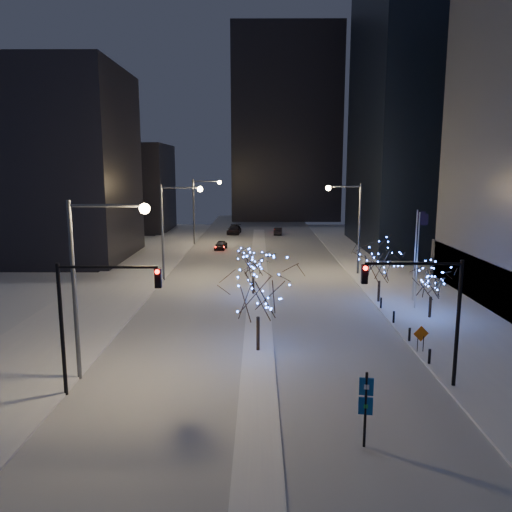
{
  "coord_description": "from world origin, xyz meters",
  "views": [
    {
      "loc": [
        0.04,
        -24.25,
        11.64
      ],
      "look_at": [
        -0.2,
        13.45,
        5.0
      ],
      "focal_mm": 35.0,
      "sensor_mm": 36.0,
      "label": 1
    }
  ],
  "objects_px": {
    "street_lamp_w_mid": "(172,219)",
    "car_near": "(221,245)",
    "holiday_tree_plaza_far": "(380,263)",
    "street_lamp_w_near": "(92,265)",
    "construction_sign": "(421,336)",
    "holiday_tree_plaza_near": "(432,282)",
    "wayfinding_sign": "(366,402)",
    "traffic_signal_east": "(429,302)",
    "street_lamp_east": "(351,217)",
    "car_mid": "(278,231)",
    "holiday_tree_median_far": "(253,262)",
    "street_lamp_w_far": "(200,202)",
    "car_far": "(234,230)",
    "holiday_tree_median_near": "(258,288)",
    "traffic_signal_west": "(91,307)"
  },
  "relations": [
    {
      "from": "street_lamp_east",
      "to": "wayfinding_sign",
      "type": "height_order",
      "value": "street_lamp_east"
    },
    {
      "from": "street_lamp_w_near",
      "to": "car_mid",
      "type": "distance_m",
      "value": 63.21
    },
    {
      "from": "car_near",
      "to": "holiday_tree_median_near",
      "type": "bearing_deg",
      "value": -75.58
    },
    {
      "from": "street_lamp_w_mid",
      "to": "street_lamp_east",
      "type": "distance_m",
      "value": 19.26
    },
    {
      "from": "street_lamp_w_mid",
      "to": "holiday_tree_plaza_far",
      "type": "bearing_deg",
      "value": -24.53
    },
    {
      "from": "street_lamp_east",
      "to": "traffic_signal_west",
      "type": "bearing_deg",
      "value": -121.69
    },
    {
      "from": "holiday_tree_plaza_far",
      "to": "construction_sign",
      "type": "xyz_separation_m",
      "value": [
        -0.2,
        -12.12,
        -2.44
      ]
    },
    {
      "from": "car_mid",
      "to": "car_near",
      "type": "bearing_deg",
      "value": 66.21
    },
    {
      "from": "car_mid",
      "to": "wayfinding_sign",
      "type": "xyz_separation_m",
      "value": [
        1.11,
        -68.54,
        1.42
      ]
    },
    {
      "from": "car_far",
      "to": "construction_sign",
      "type": "distance_m",
      "value": 60.4
    },
    {
      "from": "car_far",
      "to": "holiday_tree_plaza_near",
      "type": "bearing_deg",
      "value": -66.32
    },
    {
      "from": "street_lamp_w_near",
      "to": "construction_sign",
      "type": "xyz_separation_m",
      "value": [
        19.24,
        4.01,
        -5.33
      ]
    },
    {
      "from": "street_lamp_east",
      "to": "street_lamp_w_far",
      "type": "bearing_deg",
      "value": 130.85
    },
    {
      "from": "holiday_tree_median_far",
      "to": "holiday_tree_plaza_far",
      "type": "distance_m",
      "value": 11.34
    },
    {
      "from": "street_lamp_w_mid",
      "to": "car_near",
      "type": "distance_m",
      "value": 21.4
    },
    {
      "from": "car_near",
      "to": "car_mid",
      "type": "relative_size",
      "value": 0.97
    },
    {
      "from": "car_near",
      "to": "holiday_tree_median_far",
      "type": "height_order",
      "value": "holiday_tree_median_far"
    },
    {
      "from": "traffic_signal_east",
      "to": "holiday_tree_plaza_far",
      "type": "bearing_deg",
      "value": 84.8
    },
    {
      "from": "street_lamp_east",
      "to": "construction_sign",
      "type": "relative_size",
      "value": 5.88
    },
    {
      "from": "traffic_signal_east",
      "to": "car_near",
      "type": "xyz_separation_m",
      "value": [
        -14.48,
        46.31,
        -4.12
      ]
    },
    {
      "from": "holiday_tree_median_far",
      "to": "street_lamp_w_far",
      "type": "bearing_deg",
      "value": 105.16
    },
    {
      "from": "construction_sign",
      "to": "street_lamp_w_far",
      "type": "bearing_deg",
      "value": 103.67
    },
    {
      "from": "traffic_signal_west",
      "to": "car_near",
      "type": "distance_m",
      "value": 47.57
    },
    {
      "from": "street_lamp_w_near",
      "to": "street_lamp_east",
      "type": "height_order",
      "value": "same"
    },
    {
      "from": "street_lamp_w_mid",
      "to": "car_near",
      "type": "bearing_deg",
      "value": 80.5
    },
    {
      "from": "street_lamp_east",
      "to": "holiday_tree_plaza_far",
      "type": "distance_m",
      "value": 12.21
    },
    {
      "from": "street_lamp_east",
      "to": "car_far",
      "type": "xyz_separation_m",
      "value": [
        -14.53,
        34.58,
        -5.67
      ]
    },
    {
      "from": "holiday_tree_median_near",
      "to": "wayfinding_sign",
      "type": "bearing_deg",
      "value": -67.71
    },
    {
      "from": "street_lamp_east",
      "to": "holiday_tree_median_far",
      "type": "bearing_deg",
      "value": -139.18
    },
    {
      "from": "car_far",
      "to": "holiday_tree_median_far",
      "type": "xyz_separation_m",
      "value": [
        3.95,
        -43.72,
        2.32
      ]
    },
    {
      "from": "car_far",
      "to": "holiday_tree_plaza_near",
      "type": "distance_m",
      "value": 54.2
    },
    {
      "from": "holiday_tree_plaza_near",
      "to": "wayfinding_sign",
      "type": "distance_m",
      "value": 20.34
    },
    {
      "from": "holiday_tree_median_near",
      "to": "street_lamp_east",
      "type": "bearing_deg",
      "value": 66.98
    },
    {
      "from": "street_lamp_w_far",
      "to": "traffic_signal_east",
      "type": "relative_size",
      "value": 1.43
    },
    {
      "from": "car_near",
      "to": "construction_sign",
      "type": "distance_m",
      "value": 44.23
    },
    {
      "from": "street_lamp_east",
      "to": "car_near",
      "type": "relative_size",
      "value": 2.67
    },
    {
      "from": "wayfinding_sign",
      "to": "construction_sign",
      "type": "xyz_separation_m",
      "value": [
        5.8,
        10.82,
        -0.88
      ]
    },
    {
      "from": "holiday_tree_median_far",
      "to": "holiday_tree_plaza_near",
      "type": "height_order",
      "value": "holiday_tree_median_far"
    },
    {
      "from": "street_lamp_w_near",
      "to": "holiday_tree_median_near",
      "type": "bearing_deg",
      "value": 25.28
    },
    {
      "from": "street_lamp_w_near",
      "to": "traffic_signal_east",
      "type": "distance_m",
      "value": 17.99
    },
    {
      "from": "street_lamp_w_far",
      "to": "car_mid",
      "type": "distance_m",
      "value": 17.99
    },
    {
      "from": "holiday_tree_plaza_near",
      "to": "holiday_tree_median_far",
      "type": "bearing_deg",
      "value": 151.95
    },
    {
      "from": "street_lamp_w_far",
      "to": "car_far",
      "type": "height_order",
      "value": "street_lamp_w_far"
    },
    {
      "from": "holiday_tree_plaza_far",
      "to": "construction_sign",
      "type": "relative_size",
      "value": 3.2
    },
    {
      "from": "car_near",
      "to": "holiday_tree_plaza_far",
      "type": "distance_m",
      "value": 33.42
    },
    {
      "from": "street_lamp_w_mid",
      "to": "street_lamp_east",
      "type": "bearing_deg",
      "value": 8.96
    },
    {
      "from": "street_lamp_east",
      "to": "holiday_tree_median_near",
      "type": "relative_size",
      "value": 1.58
    },
    {
      "from": "street_lamp_w_near",
      "to": "car_mid",
      "type": "relative_size",
      "value": 2.59
    },
    {
      "from": "street_lamp_w_near",
      "to": "car_far",
      "type": "relative_size",
      "value": 1.85
    },
    {
      "from": "street_lamp_w_mid",
      "to": "holiday_tree_median_near",
      "type": "xyz_separation_m",
      "value": [
        8.91,
        -20.79,
        -2.28
      ]
    }
  ]
}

